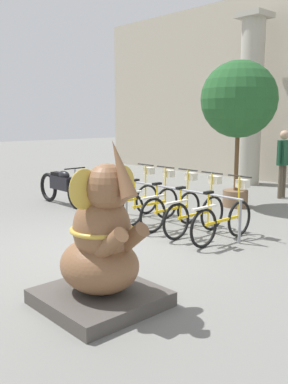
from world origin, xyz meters
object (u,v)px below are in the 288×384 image
object	(u,v)px
bicycle_2	(173,207)
bicycle_3	(196,212)
person_pedestrian	(283,157)
bicycle_4	(224,218)
potted_tree	(239,102)
elephant_statue	(102,251)
bicycle_0	(131,198)
bicycle_1	(151,202)
motorcycle	(62,186)

from	to	relation	value
bicycle_2	bicycle_3	distance (m)	0.61
bicycle_2	person_pedestrian	distance (m)	4.38
bicycle_2	bicycle_4	size ratio (longest dim) A/B	1.00
person_pedestrian	potted_tree	distance (m)	2.25
bicycle_4	elephant_statue	bearing A→B (deg)	-78.20
bicycle_4	bicycle_0	bearing A→B (deg)	179.31
bicycle_2	person_pedestrian	bearing A→B (deg)	92.75
bicycle_3	potted_tree	bearing A→B (deg)	111.21
bicycle_0	bicycle_1	bearing A→B (deg)	-0.57
bicycle_1	person_pedestrian	xyz separation A→B (m)	(0.40, 4.33, 0.66)
bicycle_4	bicycle_1	bearing A→B (deg)	179.27
bicycle_0	potted_tree	bearing A→B (deg)	71.99
bicycle_3	potted_tree	world-z (taller)	potted_tree
elephant_statue	bicycle_3	bearing A→B (deg)	112.21
bicycle_3	motorcycle	distance (m)	3.90
bicycle_2	motorcycle	world-z (taller)	bicycle_2
bicycle_1	bicycle_2	world-z (taller)	same
potted_tree	bicycle_1	bearing A→B (deg)	-94.91
bicycle_0	bicycle_2	bearing A→B (deg)	-0.14
bicycle_0	elephant_statue	xyz separation A→B (m)	(3.07, -3.07, 0.23)
motorcycle	potted_tree	xyz separation A→B (m)	(2.89, 2.95, 1.96)
motorcycle	bicycle_3	bearing A→B (deg)	5.62
bicycle_3	motorcycle	bearing A→B (deg)	-174.38
bicycle_0	elephant_statue	distance (m)	4.35
bicycle_0	person_pedestrian	bearing A→B (deg)	76.88
potted_tree	bicycle_0	bearing A→B (deg)	-108.01
bicycle_4	bicycle_2	bearing A→B (deg)	178.76
bicycle_1	potted_tree	xyz separation A→B (m)	(0.22, 2.55, 2.03)
bicycle_1	potted_tree	distance (m)	3.26
bicycle_2	bicycle_3	xyz separation A→B (m)	(0.61, -0.02, 0.00)
bicycle_1	person_pedestrian	distance (m)	4.40
bicycle_1	elephant_statue	xyz separation A→B (m)	(2.46, -3.07, 0.23)
elephant_statue	motorcycle	xyz separation A→B (m)	(-5.13, 2.66, -0.17)
bicycle_2	motorcycle	size ratio (longest dim) A/B	0.82
potted_tree	bicycle_2	bearing A→B (deg)	-81.31
bicycle_2	bicycle_3	bearing A→B (deg)	-2.25
bicycle_2	person_pedestrian	size ratio (longest dim) A/B	0.92
bicycle_1	bicycle_4	bearing A→B (deg)	-0.73
bicycle_0	bicycle_4	size ratio (longest dim) A/B	1.00
potted_tree	elephant_statue	bearing A→B (deg)	-68.24
person_pedestrian	potted_tree	xyz separation A→B (m)	(-0.18, -1.78, 1.37)
person_pedestrian	potted_tree	bearing A→B (deg)	-95.82
bicycle_3	potted_tree	size ratio (longest dim) A/B	0.48
bicycle_1	potted_tree	world-z (taller)	potted_tree
motorcycle	bicycle_0	bearing A→B (deg)	11.22
bicycle_2	potted_tree	bearing A→B (deg)	98.69
potted_tree	bicycle_3	bearing A→B (deg)	-68.79
bicycle_0	elephant_statue	world-z (taller)	elephant_statue
bicycle_0	bicycle_4	xyz separation A→B (m)	(2.43, -0.03, 0.00)
bicycle_3	elephant_statue	xyz separation A→B (m)	(1.24, -3.04, 0.23)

